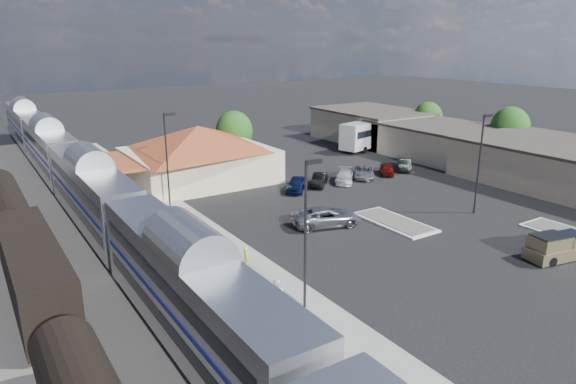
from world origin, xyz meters
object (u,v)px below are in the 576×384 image
station_depot (198,153)px  coach_bus (373,132)px  pickup_truck (561,247)px  suv (326,217)px

station_depot → coach_bus: (28.56, 3.21, -0.80)m
pickup_truck → suv: pickup_truck is taller
station_depot → suv: station_depot is taller
coach_bus → station_depot: bearing=81.7°
station_depot → pickup_truck: 36.53m
pickup_truck → suv: 17.78m
station_depot → suv: 19.74m
suv → pickup_truck: bearing=-128.7°
station_depot → suv: size_ratio=3.11×
pickup_truck → coach_bus: bearing=-11.3°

